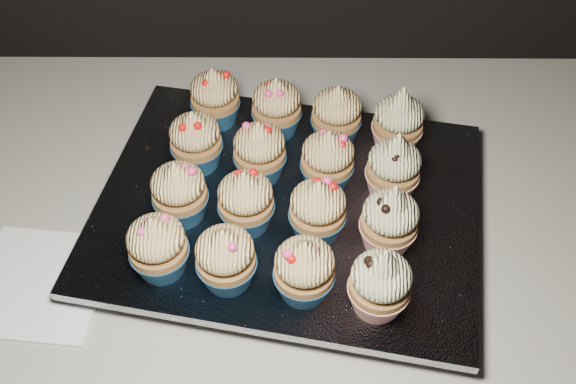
# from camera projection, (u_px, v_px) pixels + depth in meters

# --- Properties ---
(cabinet) EXTENTS (2.40, 0.60, 0.86)m
(cabinet) POSITION_uv_depth(u_px,v_px,m) (160.00, 375.00, 1.14)
(cabinet) COLOR black
(cabinet) RESTS_ON ground
(worktop) EXTENTS (2.44, 0.64, 0.04)m
(worktop) POSITION_uv_depth(u_px,v_px,m) (105.00, 217.00, 0.80)
(worktop) COLOR beige
(worktop) RESTS_ON cabinet
(napkin) EXTENTS (0.16, 0.16, 0.00)m
(napkin) POSITION_uv_depth(u_px,v_px,m) (40.00, 283.00, 0.71)
(napkin) COLOR white
(napkin) RESTS_ON worktop
(baking_tray) EXTENTS (0.46, 0.38, 0.02)m
(baking_tray) POSITION_uv_depth(u_px,v_px,m) (288.00, 213.00, 0.77)
(baking_tray) COLOR black
(baking_tray) RESTS_ON worktop
(foil_lining) EXTENTS (0.50, 0.42, 0.01)m
(foil_lining) POSITION_uv_depth(u_px,v_px,m) (288.00, 204.00, 0.76)
(foil_lining) COLOR silver
(foil_lining) RESTS_ON baking_tray
(cupcake_0) EXTENTS (0.06, 0.06, 0.08)m
(cupcake_0) POSITION_uv_depth(u_px,v_px,m) (158.00, 246.00, 0.66)
(cupcake_0) COLOR navy
(cupcake_0) RESTS_ON foil_lining
(cupcake_1) EXTENTS (0.06, 0.06, 0.08)m
(cupcake_1) POSITION_uv_depth(u_px,v_px,m) (226.00, 258.00, 0.65)
(cupcake_1) COLOR navy
(cupcake_1) RESTS_ON foil_lining
(cupcake_2) EXTENTS (0.06, 0.06, 0.08)m
(cupcake_2) POSITION_uv_depth(u_px,v_px,m) (304.00, 270.00, 0.64)
(cupcake_2) COLOR navy
(cupcake_2) RESTS_ON foil_lining
(cupcake_3) EXTENTS (0.06, 0.06, 0.10)m
(cupcake_3) POSITION_uv_depth(u_px,v_px,m) (380.00, 283.00, 0.63)
(cupcake_3) COLOR #B42319
(cupcake_3) RESTS_ON foil_lining
(cupcake_4) EXTENTS (0.06, 0.06, 0.08)m
(cupcake_4) POSITION_uv_depth(u_px,v_px,m) (179.00, 192.00, 0.71)
(cupcake_4) COLOR navy
(cupcake_4) RESTS_ON foil_lining
(cupcake_5) EXTENTS (0.06, 0.06, 0.08)m
(cupcake_5) POSITION_uv_depth(u_px,v_px,m) (246.00, 201.00, 0.70)
(cupcake_5) COLOR navy
(cupcake_5) RESTS_ON foil_lining
(cupcake_6) EXTENTS (0.06, 0.06, 0.08)m
(cupcake_6) POSITION_uv_depth(u_px,v_px,m) (318.00, 210.00, 0.69)
(cupcake_6) COLOR navy
(cupcake_6) RESTS_ON foil_lining
(cupcake_7) EXTENTS (0.06, 0.06, 0.10)m
(cupcake_7) POSITION_uv_depth(u_px,v_px,m) (389.00, 220.00, 0.68)
(cupcake_7) COLOR #B42319
(cupcake_7) RESTS_ON foil_lining
(cupcake_8) EXTENTS (0.06, 0.06, 0.08)m
(cupcake_8) POSITION_uv_depth(u_px,v_px,m) (196.00, 141.00, 0.76)
(cupcake_8) COLOR navy
(cupcake_8) RESTS_ON foil_lining
(cupcake_9) EXTENTS (0.06, 0.06, 0.08)m
(cupcake_9) POSITION_uv_depth(u_px,v_px,m) (260.00, 152.00, 0.75)
(cupcake_9) COLOR navy
(cupcake_9) RESTS_ON foil_lining
(cupcake_10) EXTENTS (0.06, 0.06, 0.08)m
(cupcake_10) POSITION_uv_depth(u_px,v_px,m) (327.00, 160.00, 0.74)
(cupcake_10) COLOR navy
(cupcake_10) RESTS_ON foil_lining
(cupcake_11) EXTENTS (0.06, 0.06, 0.10)m
(cupcake_11) POSITION_uv_depth(u_px,v_px,m) (393.00, 168.00, 0.73)
(cupcake_11) COLOR #B42319
(cupcake_11) RESTS_ON foil_lining
(cupcake_12) EXTENTS (0.06, 0.06, 0.08)m
(cupcake_12) POSITION_uv_depth(u_px,v_px,m) (215.00, 98.00, 0.82)
(cupcake_12) COLOR navy
(cupcake_12) RESTS_ON foil_lining
(cupcake_13) EXTENTS (0.06, 0.06, 0.08)m
(cupcake_13) POSITION_uv_depth(u_px,v_px,m) (276.00, 108.00, 0.80)
(cupcake_13) COLOR navy
(cupcake_13) RESTS_ON foil_lining
(cupcake_14) EXTENTS (0.06, 0.06, 0.08)m
(cupcake_14) POSITION_uv_depth(u_px,v_px,m) (336.00, 115.00, 0.79)
(cupcake_14) COLOR navy
(cupcake_14) RESTS_ON foil_lining
(cupcake_15) EXTENTS (0.06, 0.06, 0.10)m
(cupcake_15) POSITION_uv_depth(u_px,v_px,m) (398.00, 122.00, 0.78)
(cupcake_15) COLOR #B42319
(cupcake_15) RESTS_ON foil_lining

